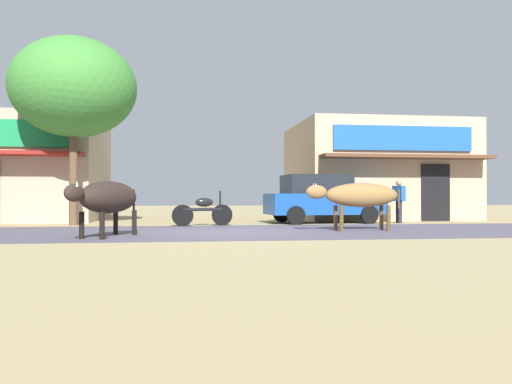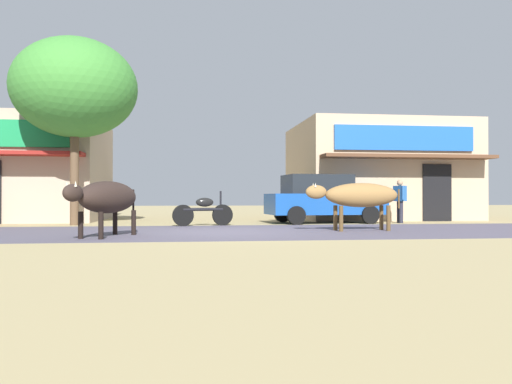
% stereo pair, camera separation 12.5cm
% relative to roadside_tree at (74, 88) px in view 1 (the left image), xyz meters
% --- Properties ---
extents(ground, '(80.00, 80.00, 0.00)m').
position_rel_roadside_tree_xyz_m(ground, '(4.41, -3.77, -4.34)').
color(ground, tan).
extents(asphalt_road, '(72.00, 5.92, 0.00)m').
position_rel_roadside_tree_xyz_m(asphalt_road, '(4.41, -3.77, -4.33)').
color(asphalt_road, '#534D5D').
rests_on(asphalt_road, ground).
extents(storefront_left_cafe, '(6.42, 6.66, 3.84)m').
position_rel_roadside_tree_xyz_m(storefront_left_cafe, '(-2.93, 3.93, -2.41)').
color(storefront_left_cafe, tan).
rests_on(storefront_left_cafe, ground).
extents(storefront_right_club, '(6.59, 6.66, 3.89)m').
position_rel_roadside_tree_xyz_m(storefront_right_club, '(11.39, 3.93, -2.39)').
color(storefront_right_club, tan).
rests_on(storefront_right_club, ground).
extents(roadside_tree, '(3.92, 3.92, 5.91)m').
position_rel_roadside_tree_xyz_m(roadside_tree, '(0.00, 0.00, 0.00)').
color(roadside_tree, brown).
rests_on(roadside_tree, ground).
extents(parked_hatchback_car, '(4.03, 2.11, 1.64)m').
position_rel_roadside_tree_xyz_m(parked_hatchback_car, '(8.12, 0.27, -3.49)').
color(parked_hatchback_car, '#184A9B').
rests_on(parked_hatchback_car, ground).
extents(parked_motorcycle, '(1.88, 0.51, 1.08)m').
position_rel_roadside_tree_xyz_m(parked_motorcycle, '(4.05, -0.91, -3.86)').
color(parked_motorcycle, black).
rests_on(parked_motorcycle, ground).
extents(cow_near_brown, '(1.53, 2.57, 1.25)m').
position_rel_roadside_tree_xyz_m(cow_near_brown, '(1.74, -5.23, -3.46)').
color(cow_near_brown, '#2D211D').
rests_on(cow_near_brown, ground).
extents(cow_far_dark, '(2.62, 0.74, 1.26)m').
position_rel_roadside_tree_xyz_m(cow_far_dark, '(8.03, -3.84, -3.41)').
color(cow_far_dark, olive).
rests_on(cow_far_dark, ground).
extents(pedestrian_by_shop, '(0.38, 0.61, 1.48)m').
position_rel_roadside_tree_xyz_m(pedestrian_by_shop, '(10.76, -0.04, -3.48)').
color(pedestrian_by_shop, '#262633').
rests_on(pedestrian_by_shop, ground).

